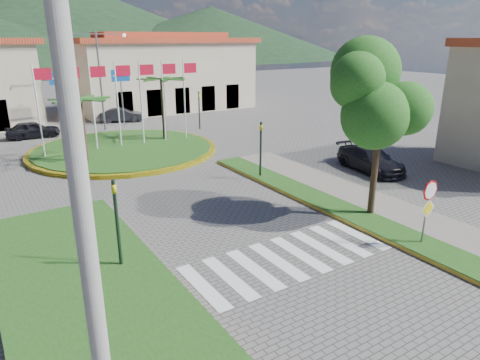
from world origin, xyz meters
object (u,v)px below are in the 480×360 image
roundabout_island (124,149)px  utility_pole (85,235)px  deciduous_tree (382,98)px  car_dark_a (33,130)px  stop_sign (428,202)px  car_dark_b (122,115)px  car_side_right (370,159)px

roundabout_island → utility_pole: utility_pole is taller
roundabout_island → deciduous_tree: 18.55m
deciduous_tree → car_dark_a: deciduous_tree is taller
roundabout_island → car_dark_a: size_ratio=3.25×
stop_sign → deciduous_tree: bearing=78.8°
utility_pole → roundabout_island: bearing=71.2°
car_dark_b → car_side_right: (7.42, -23.24, 0.05)m
roundabout_island → car_side_right: roundabout_island is taller
stop_sign → deciduous_tree: deciduous_tree is taller
car_side_right → stop_sign: bearing=-118.8°
utility_pole → car_dark_b: size_ratio=2.32×
utility_pole → car_dark_a: (2.87, 30.00, -3.83)m
stop_sign → car_dark_b: size_ratio=0.68×
deciduous_tree → roundabout_island: bearing=107.9°
utility_pole → car_dark_a: bearing=84.5°
deciduous_tree → car_dark_b: deciduous_tree is taller
roundabout_island → car_side_right: 16.39m
roundabout_island → deciduous_tree: bearing=-72.1°
roundabout_island → deciduous_tree: (5.50, -17.00, 5.00)m
roundabout_island → car_side_right: bearing=-48.6°
utility_pole → car_side_right: utility_pole is taller
roundabout_island → car_dark_a: 9.26m
roundabout_island → stop_sign: (4.90, -20.04, 1.61)m
roundabout_island → car_dark_b: size_ratio=3.28×
roundabout_island → car_dark_a: (-4.63, 8.00, 0.49)m
car_dark_a → car_dark_b: size_ratio=1.01×
roundabout_island → stop_sign: roundabout_island is taller
car_dark_a → car_dark_b: 8.56m
deciduous_tree → utility_pole: size_ratio=0.76×
roundabout_island → stop_sign: 20.69m
car_side_right → car_dark_b: bearing=116.4°
roundabout_island → car_side_right: (10.83, -12.29, 0.51)m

